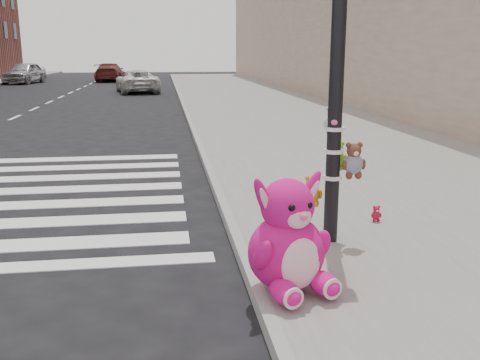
{
  "coord_description": "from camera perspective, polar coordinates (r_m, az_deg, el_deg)",
  "views": [
    {
      "loc": [
        0.74,
        -3.86,
        2.27
      ],
      "look_at": [
        1.63,
        2.39,
        0.75
      ],
      "focal_mm": 40.0,
      "sensor_mm": 36.0,
      "label": 1
    }
  ],
  "objects": [
    {
      "name": "ground",
      "position": [
        4.53,
        -17.13,
        -17.13
      ],
      "size": [
        120.0,
        120.0,
        0.0
      ],
      "primitive_type": "plane",
      "color": "black",
      "rests_on": "ground"
    },
    {
      "name": "sidewalk_near",
      "position": [
        14.66,
        8.91,
        4.72
      ],
      "size": [
        7.0,
        80.0,
        0.14
      ],
      "primitive_type": "cube",
      "color": "slate",
      "rests_on": "ground"
    },
    {
      "name": "curb_edge",
      "position": [
        14.05,
        -4.71,
        4.46
      ],
      "size": [
        0.12,
        80.0,
        0.15
      ],
      "primitive_type": "cube",
      "color": "gray",
      "rests_on": "ground"
    },
    {
      "name": "signal_pole",
      "position": [
        5.99,
        10.32,
        9.03
      ],
      "size": [
        0.69,
        0.48,
        4.0
      ],
      "color": "black",
      "rests_on": "sidewalk_near"
    },
    {
      "name": "pink_bunny",
      "position": [
        4.85,
        5.2,
        -6.73
      ],
      "size": [
        0.89,
        0.97,
        1.11
      ],
      "rotation": [
        0.0,
        0.0,
        0.33
      ],
      "color": "#D8127D",
      "rests_on": "sidewalk_near"
    },
    {
      "name": "red_teddy",
      "position": [
        7.09,
        14.32,
        -3.48
      ],
      "size": [
        0.15,
        0.1,
        0.21
      ],
      "primitive_type": null,
      "rotation": [
        0.0,
        0.0,
        -0.01
      ],
      "color": "red",
      "rests_on": "sidewalk_near"
    },
    {
      "name": "car_white_near",
      "position": [
        31.63,
        -10.93,
        10.3
      ],
      "size": [
        2.84,
        4.87,
        1.27
      ],
      "primitive_type": "imported",
      "rotation": [
        0.0,
        0.0,
        3.31
      ],
      "color": "silver",
      "rests_on": "ground"
    },
    {
      "name": "car_maroon_near",
      "position": [
        44.37,
        -13.7,
        11.11
      ],
      "size": [
        2.11,
        4.92,
        1.41
      ],
      "primitive_type": "imported",
      "rotation": [
        0.0,
        0.0,
        3.12
      ],
      "color": "#5B1D1A",
      "rests_on": "ground"
    },
    {
      "name": "car_silver_deep",
      "position": [
        43.14,
        -22.0,
        10.57
      ],
      "size": [
        2.62,
        4.86,
        1.57
      ],
      "primitive_type": "imported",
      "rotation": [
        0.0,
        0.0,
        -0.17
      ],
      "color": "#AAABAF",
      "rests_on": "ground"
    }
  ]
}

